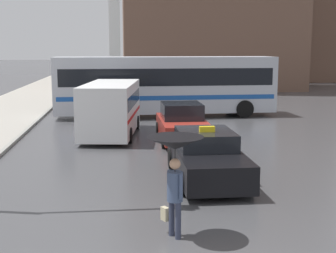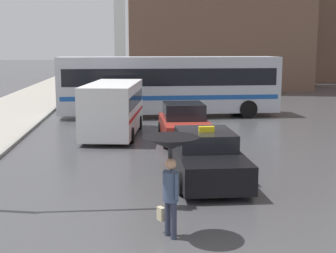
{
  "view_description": "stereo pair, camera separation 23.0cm",
  "coord_description": "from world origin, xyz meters",
  "px_view_note": "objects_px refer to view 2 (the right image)",
  "views": [
    {
      "loc": [
        -1.03,
        -5.85,
        3.76
      ],
      "look_at": [
        0.44,
        8.12,
        1.4
      ],
      "focal_mm": 50.0,
      "sensor_mm": 36.0,
      "label": 1
    },
    {
      "loc": [
        -0.8,
        -5.87,
        3.76
      ],
      "look_at": [
        0.44,
        8.12,
        1.4
      ],
      "focal_mm": 50.0,
      "sensor_mm": 36.0,
      "label": 2
    }
  ],
  "objects_px": {
    "taxi": "(206,157)",
    "sedan_red": "(184,124)",
    "city_bus": "(169,83)",
    "pedestrian_with_umbrella": "(171,155)",
    "ambulance_van": "(113,106)"
  },
  "relations": [
    {
      "from": "taxi",
      "to": "city_bus",
      "type": "distance_m",
      "value": 12.84
    },
    {
      "from": "taxi",
      "to": "city_bus",
      "type": "relative_size",
      "value": 0.37
    },
    {
      "from": "sedan_red",
      "to": "taxi",
      "type": "bearing_deg",
      "value": 89.47
    },
    {
      "from": "sedan_red",
      "to": "city_bus",
      "type": "height_order",
      "value": "city_bus"
    },
    {
      "from": "taxi",
      "to": "ambulance_van",
      "type": "xyz_separation_m",
      "value": [
        -2.84,
        7.16,
        0.62
      ]
    },
    {
      "from": "city_bus",
      "to": "pedestrian_with_umbrella",
      "type": "bearing_deg",
      "value": -6.77
    },
    {
      "from": "ambulance_van",
      "to": "pedestrian_with_umbrella",
      "type": "xyz_separation_m",
      "value": [
        1.43,
        -11.32,
        0.42
      ]
    },
    {
      "from": "ambulance_van",
      "to": "pedestrian_with_umbrella",
      "type": "distance_m",
      "value": 11.41
    },
    {
      "from": "ambulance_van",
      "to": "pedestrian_with_umbrella",
      "type": "bearing_deg",
      "value": 104.62
    },
    {
      "from": "taxi",
      "to": "pedestrian_with_umbrella",
      "type": "distance_m",
      "value": 4.51
    },
    {
      "from": "sedan_red",
      "to": "pedestrian_with_umbrella",
      "type": "height_order",
      "value": "pedestrian_with_umbrella"
    },
    {
      "from": "sedan_red",
      "to": "pedestrian_with_umbrella",
      "type": "bearing_deg",
      "value": 81.48
    },
    {
      "from": "taxi",
      "to": "sedan_red",
      "type": "height_order",
      "value": "taxi"
    },
    {
      "from": "sedan_red",
      "to": "ambulance_van",
      "type": "bearing_deg",
      "value": -27.7
    },
    {
      "from": "ambulance_van",
      "to": "city_bus",
      "type": "xyz_separation_m",
      "value": [
        2.92,
        5.63,
        0.56
      ]
    }
  ]
}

